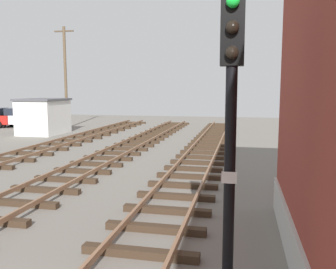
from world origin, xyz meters
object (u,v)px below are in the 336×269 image
signal_mast (231,112)px  parked_car_white (21,118)px  control_hut (44,116)px  utility_pole_far (65,76)px

signal_mast → parked_car_white: (-19.79, 23.49, -2.21)m
signal_mast → control_hut: (-15.04, 19.48, -1.72)m
utility_pole_far → control_hut: bearing=-85.4°
signal_mast → parked_car_white: 30.79m
control_hut → parked_car_white: 6.23m
control_hut → signal_mast: bearing=-52.3°
signal_mast → parked_car_white: signal_mast is taller
parked_car_white → control_hut: bearing=-40.1°
signal_mast → control_hut: size_ratio=1.29×
signal_mast → utility_pole_far: size_ratio=0.55×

